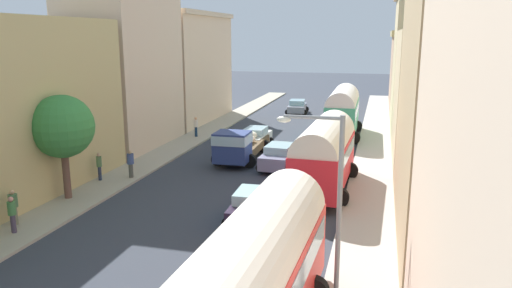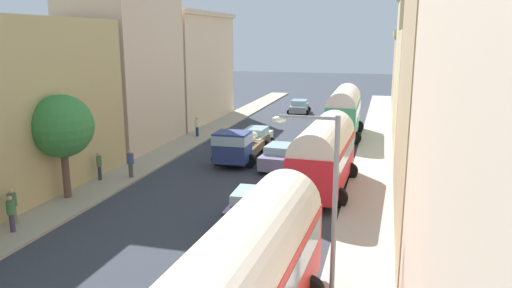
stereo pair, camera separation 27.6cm
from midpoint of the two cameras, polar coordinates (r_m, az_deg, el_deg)
ground_plane at (r=36.51m, az=2.50°, el=-0.62°), size 154.00×154.00×0.00m
sidewalk_left at (r=38.67m, az=-8.04°, el=0.13°), size 2.50×70.00×0.14m
sidewalk_right at (r=35.67m, az=13.94°, el=-1.19°), size 2.50×70.00×0.14m
building_left_1 at (r=28.27m, az=-26.42°, el=3.79°), size 4.87×13.58×9.33m
building_left_2 at (r=37.99m, az=-14.96°, el=9.81°), size 5.36×9.45×13.54m
building_left_3 at (r=48.57m, az=-7.99°, el=8.91°), size 6.00×13.08×10.56m
building_right_1 at (r=21.32m, az=23.33°, el=6.72°), size 4.44×13.70×13.10m
building_right_2 at (r=34.42m, az=19.87°, el=5.21°), size 4.18×11.40×8.72m
building_right_3 at (r=45.83m, az=19.80°, el=9.21°), size 6.11×10.97×12.33m
building_right_4 at (r=59.38m, az=18.37°, el=8.25°), size 5.37×14.74×8.87m
parked_bus_0 at (r=13.00m, az=-0.68°, el=-15.76°), size 3.49×9.43×3.97m
parked_bus_1 at (r=26.67m, az=8.28°, el=-1.00°), size 3.51×8.24×3.91m
parked_bus_2 at (r=41.16m, az=10.50°, el=3.98°), size 3.29×8.32×4.16m
cargo_truck_0 at (r=32.53m, az=-1.76°, el=-0.08°), size 3.10×7.37×2.36m
car_0 at (r=36.84m, az=0.27°, el=0.76°), size 2.29×3.99×1.55m
car_1 at (r=53.43m, az=5.24°, el=4.40°), size 2.59×4.15×1.48m
car_2 at (r=22.29m, az=-0.28°, el=-7.32°), size 2.33×3.69×1.50m
car_3 at (r=31.02m, az=3.02°, el=-1.49°), size 2.47×4.03×1.59m
pedestrian_0 at (r=29.59m, az=-14.29°, el=-2.17°), size 0.46×0.46×1.78m
pedestrian_1 at (r=29.54m, az=-17.71°, el=-2.37°), size 0.36×0.36×1.76m
pedestrian_2 at (r=23.24m, az=-26.57°, el=-7.23°), size 0.39×0.39×1.75m
pedestrian_3 at (r=24.17m, az=-26.42°, el=-6.51°), size 0.49×0.49×1.75m
pedestrian_4 at (r=40.54m, az=-6.76°, el=2.12°), size 0.48×0.48×1.78m
streetlamp_near at (r=15.17m, az=8.64°, el=-5.45°), size 2.09×0.28×6.06m
roadside_tree_1 at (r=26.30m, az=-21.60°, el=1.92°), size 3.20×3.20×5.51m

